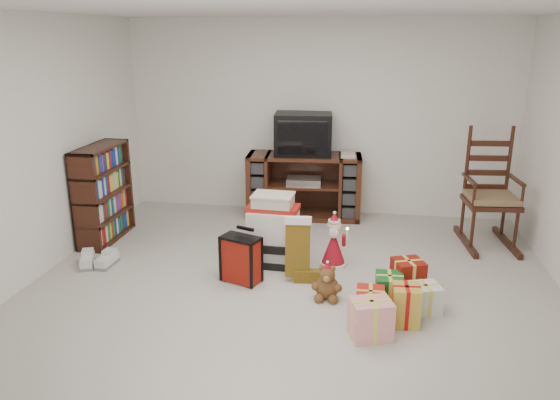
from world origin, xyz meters
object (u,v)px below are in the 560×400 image
object	(u,v)px
sneaker_pair	(97,261)
gift_cluster	(395,297)
bookshelf	(103,195)
teddy_bear	(327,284)
mrs_claus_figurine	(265,231)
rocking_chair	(489,203)
santa_figurine	(334,245)
crt_television	(303,134)
tv_stand	(304,186)
gift_pile	(273,234)
red_suitcase	(241,259)

from	to	relation	value
sneaker_pair	gift_cluster	world-z (taller)	gift_cluster
bookshelf	teddy_bear	xyz separation A→B (m)	(2.66, -1.09, -0.39)
bookshelf	gift_cluster	xyz separation A→B (m)	(3.26, -1.23, -0.39)
mrs_claus_figurine	sneaker_pair	world-z (taller)	mrs_claus_figurine
rocking_chair	santa_figurine	distance (m)	1.94
crt_television	gift_cluster	bearing A→B (deg)	-70.75
rocking_chair	gift_cluster	size ratio (longest dim) A/B	1.22
bookshelf	sneaker_pair	distance (m)	0.93
gift_cluster	santa_figurine	bearing A→B (deg)	123.57
tv_stand	crt_television	bearing A→B (deg)	116.27
mrs_claus_figurine	gift_cluster	xyz separation A→B (m)	(1.38, -1.22, -0.07)
rocking_chair	gift_pile	size ratio (longest dim) A/B	1.88
gift_pile	crt_television	distance (m)	1.76
santa_figurine	crt_television	distance (m)	1.85
gift_pile	santa_figurine	bearing A→B (deg)	4.85
gift_pile	santa_figurine	xyz separation A→B (m)	(0.62, 0.03, -0.10)
teddy_bear	sneaker_pair	xyz separation A→B (m)	(-2.40, 0.33, -0.09)
tv_stand	gift_pile	size ratio (longest dim) A/B	2.02
rocking_chair	red_suitcase	distance (m)	2.93
rocking_chair	sneaker_pair	distance (m)	4.32
bookshelf	santa_figurine	xyz separation A→B (m)	(2.67, -0.34, -0.31)
rocking_chair	crt_television	xyz separation A→B (m)	(-2.20, 0.62, 0.62)
mrs_claus_figurine	crt_television	xyz separation A→B (m)	(0.27, 1.22, 0.88)
teddy_bear	mrs_claus_figurine	size ratio (longest dim) A/B	0.59
gift_pile	sneaker_pair	bearing A→B (deg)	-165.62
tv_stand	gift_cluster	xyz separation A→B (m)	(1.09, -2.41, -0.28)
tv_stand	sneaker_pair	size ratio (longest dim) A/B	3.78
rocking_chair	gift_pile	xyz separation A→B (m)	(-2.30, -0.97, -0.15)
red_suitcase	mrs_claus_figurine	size ratio (longest dim) A/B	1.00
bookshelf	gift_pile	xyz separation A→B (m)	(2.04, -0.37, -0.21)
gift_pile	red_suitcase	bearing A→B (deg)	-111.81
bookshelf	teddy_bear	size ratio (longest dim) A/B	3.46
santa_figurine	tv_stand	bearing A→B (deg)	108.13
rocking_chair	mrs_claus_figurine	distance (m)	2.55
tv_stand	santa_figurine	xyz separation A→B (m)	(0.50, -1.51, -0.19)
gift_pile	mrs_claus_figurine	size ratio (longest dim) A/B	1.35
tv_stand	mrs_claus_figurine	size ratio (longest dim) A/B	2.73
rocking_chair	gift_pile	distance (m)	2.50
rocking_chair	mrs_claus_figurine	bearing A→B (deg)	-172.08
red_suitcase	santa_figurine	xyz separation A→B (m)	(0.85, 0.53, -0.01)
teddy_bear	gift_cluster	bearing A→B (deg)	-13.91
crt_television	sneaker_pair	bearing A→B (deg)	-138.97
tv_stand	mrs_claus_figurine	distance (m)	1.24
red_suitcase	santa_figurine	bearing A→B (deg)	52.87
red_suitcase	teddy_bear	size ratio (longest dim) A/B	1.70
bookshelf	red_suitcase	bearing A→B (deg)	-25.65
mrs_claus_figurine	crt_television	distance (m)	1.53
tv_stand	rocking_chair	xyz separation A→B (m)	(2.17, -0.58, 0.06)
teddy_bear	santa_figurine	world-z (taller)	santa_figurine
gift_cluster	crt_television	bearing A→B (deg)	114.43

